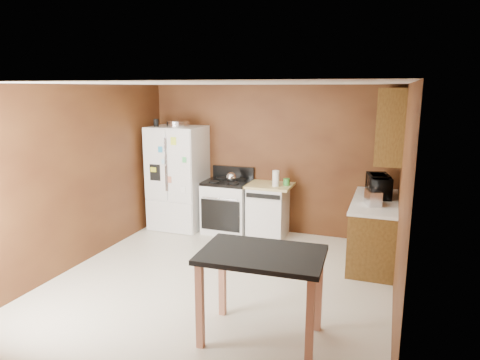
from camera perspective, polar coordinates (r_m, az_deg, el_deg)
The scene contains 18 objects.
floor at distance 5.64m, azimuth -2.81°, elevation -13.55°, with size 4.50×4.50×0.00m, color silver.
ceiling at distance 5.08m, azimuth -3.11°, elevation 12.74°, with size 4.50×4.50×0.00m, color white.
wall_back at distance 7.31m, azimuth 3.91°, elevation 2.73°, with size 4.20×4.20×0.00m, color #5B3317.
wall_front at distance 3.36m, azimuth -18.19°, elevation -9.42°, with size 4.20×4.20×0.00m, color #5B3317.
wall_left at distance 6.33m, azimuth -20.77°, elevation 0.46°, with size 4.50×4.50×0.00m, color #5B3317.
wall_right at distance 4.83m, azimuth 20.69°, elevation -2.99°, with size 4.50×4.50×0.00m, color #5B3317.
roasting_pan at distance 7.41m, azimuth -8.26°, elevation 7.43°, with size 0.39×0.39×0.10m, color silver.
pen_cup at distance 7.50m, azimuth -11.12°, elevation 7.50°, with size 0.09×0.09×0.13m, color black.
kettle at distance 7.15m, azimuth -1.21°, elevation 0.37°, with size 0.17×0.17×0.17m, color silver.
paper_towel at distance 6.92m, azimuth 4.79°, elevation 0.22°, with size 0.11×0.11×0.26m, color white.
green_canister at distance 7.00m, azimuth 6.22°, elevation -0.27°, with size 0.10×0.10×0.11m, color green.
toaster at distance 6.04m, azimuth 17.32°, elevation -2.27°, with size 0.17×0.27×0.20m, color silver.
microwave at distance 6.50m, azimuth 17.98°, elevation -0.88°, with size 0.53×0.36×0.29m, color black.
refrigerator at distance 7.60m, azimuth -8.26°, elevation 0.31°, with size 0.90×0.80×1.80m.
gas_range at distance 7.38m, azimuth -1.67°, elevation -3.43°, with size 0.76×0.68×1.10m.
dishwasher at distance 7.18m, azimuth 3.76°, elevation -3.97°, with size 0.78×0.63×0.89m.
right_cabinets at distance 6.35m, azimuth 18.02°, elevation -2.46°, with size 0.63×1.58×2.45m.
island at distance 4.21m, azimuth 2.93°, elevation -11.42°, with size 1.22×0.84×0.91m.
Camera 1 is at (1.98, -4.68, 2.46)m, focal length 32.00 mm.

